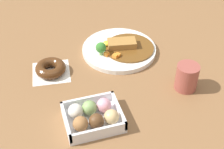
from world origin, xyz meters
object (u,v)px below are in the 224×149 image
(chocolate_ring_donut, at_px, (51,69))
(coffee_mug, at_px, (187,77))
(donut_box, at_px, (93,116))
(curry_plate, at_px, (120,49))

(chocolate_ring_donut, xyz_separation_m, coffee_mug, (0.42, -0.21, 0.03))
(chocolate_ring_donut, height_order, coffee_mug, coffee_mug)
(donut_box, xyz_separation_m, coffee_mug, (0.34, 0.06, 0.02))
(donut_box, distance_m, chocolate_ring_donut, 0.28)
(donut_box, relative_size, coffee_mug, 1.85)
(curry_plate, distance_m, chocolate_ring_donut, 0.28)
(curry_plate, bearing_deg, chocolate_ring_donut, -170.17)
(donut_box, relative_size, chocolate_ring_donut, 1.18)
(donut_box, bearing_deg, coffee_mug, 10.10)
(chocolate_ring_donut, bearing_deg, coffee_mug, -26.72)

